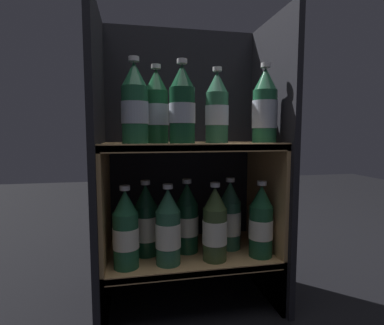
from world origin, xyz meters
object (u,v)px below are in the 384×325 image
object	(u,v)px
bottle_upper_front_0	(135,106)
bottle_lower_front_1	(168,229)
bottle_lower_back_0	(146,222)
bottle_lower_back_1	(187,219)
bottle_lower_front_2	(215,226)
bottle_upper_front_2	(265,109)
bottle_lower_front_0	(126,231)
bottle_lower_front_3	(261,223)
bottle_upper_back_0	(157,109)
bottle_upper_front_1	(182,107)
bottle_upper_back_1	(217,110)
bottle_lower_back_2	(230,217)

from	to	relation	value
bottle_upper_front_0	bottle_lower_front_1	xyz separation A→B (m)	(0.10, 0.00, -0.38)
bottle_upper_front_0	bottle_lower_back_0	bearing A→B (deg)	70.48
bottle_lower_front_1	bottle_lower_back_1	xyz separation A→B (m)	(0.08, 0.09, 0.00)
bottle_lower_front_2	bottle_lower_back_0	distance (m)	0.24
bottle_upper_front_2	bottle_lower_back_1	size ratio (longest dim) A/B	1.00
bottle_lower_front_0	bottle_lower_front_3	distance (m)	0.45
bottle_upper_front_2	bottle_lower_back_0	bearing A→B (deg)	167.04
bottle_upper_back_0	bottle_lower_front_1	bearing A→B (deg)	-74.10
bottle_upper_front_0	bottle_upper_back_0	distance (m)	0.11
bottle_lower_front_0	bottle_upper_front_1	bearing A→B (deg)	-0.00
bottle_lower_back_1	bottle_upper_front_0	bearing A→B (deg)	-153.00
bottle_upper_front_1	bottle_upper_back_1	xyz separation A→B (m)	(0.14, 0.09, -0.00)
bottle_lower_front_0	bottle_lower_back_0	distance (m)	0.11
bottle_upper_front_2	bottle_lower_back_2	distance (m)	0.40
bottle_lower_front_1	bottle_lower_front_0	bearing A→B (deg)	180.00
bottle_upper_back_1	bottle_lower_back_2	distance (m)	0.39
bottle_lower_front_2	bottle_lower_back_1	world-z (taller)	same
bottle_upper_front_0	bottle_lower_front_0	bearing A→B (deg)	180.00
bottle_upper_front_2	bottle_lower_back_1	world-z (taller)	bottle_upper_front_2
bottle_upper_front_1	bottle_lower_front_0	bearing A→B (deg)	180.00
bottle_upper_back_1	bottle_lower_front_3	world-z (taller)	bottle_upper_back_1
bottle_upper_front_0	bottle_lower_back_2	size ratio (longest dim) A/B	1.00
bottle_upper_front_0	bottle_upper_back_0	size ratio (longest dim) A/B	1.00
bottle_upper_back_1	bottle_lower_front_0	bearing A→B (deg)	-164.26
bottle_lower_front_2	bottle_lower_front_3	distance (m)	0.16
bottle_lower_back_0	bottle_lower_back_2	distance (m)	0.30
bottle_lower_front_2	bottle_upper_front_0	bearing A→B (deg)	-180.00
bottle_lower_front_1	bottle_lower_back_2	bearing A→B (deg)	20.71
bottle_upper_front_0	bottle_lower_front_1	size ratio (longest dim) A/B	1.00
bottle_lower_back_0	bottle_lower_back_1	xyz separation A→B (m)	(0.14, 0.00, 0.00)
bottle_lower_front_1	bottle_lower_back_0	world-z (taller)	same
bottle_lower_front_0	bottle_lower_front_2	distance (m)	0.29
bottle_lower_front_0	bottle_lower_front_2	world-z (taller)	same
bottle_upper_back_1	bottle_upper_front_1	bearing A→B (deg)	-146.97
bottle_lower_front_3	bottle_lower_front_2	bearing A→B (deg)	180.00
bottle_lower_front_2	bottle_lower_back_2	world-z (taller)	same
bottle_upper_back_1	bottle_lower_front_1	size ratio (longest dim) A/B	1.00
bottle_lower_front_1	bottle_lower_back_2	world-z (taller)	same
bottle_upper_front_0	bottle_lower_front_2	world-z (taller)	bottle_upper_front_0
bottle_lower_back_2	bottle_lower_back_1	bearing A→B (deg)	180.00
bottle_lower_front_1	bottle_lower_front_2	xyz separation A→B (m)	(0.15, 0.00, 0.00)
bottle_lower_back_1	bottle_lower_front_2	bearing A→B (deg)	-49.08
bottle_upper_front_1	bottle_lower_back_0	bearing A→B (deg)	141.73
bottle_upper_front_0	bottle_upper_front_1	distance (m)	0.14
bottle_upper_front_0	bottle_lower_front_2	xyz separation A→B (m)	(0.25, 0.00, -0.38)
bottle_upper_front_2	bottle_lower_back_0	world-z (taller)	bottle_upper_front_2
bottle_lower_front_0	bottle_lower_back_0	bearing A→B (deg)	53.45
bottle_upper_front_2	bottle_lower_back_2	bearing A→B (deg)	133.77
bottle_upper_back_1	bottle_lower_front_1	bearing A→B (deg)	-154.15
bottle_upper_front_1	bottle_lower_back_2	bearing A→B (deg)	25.27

